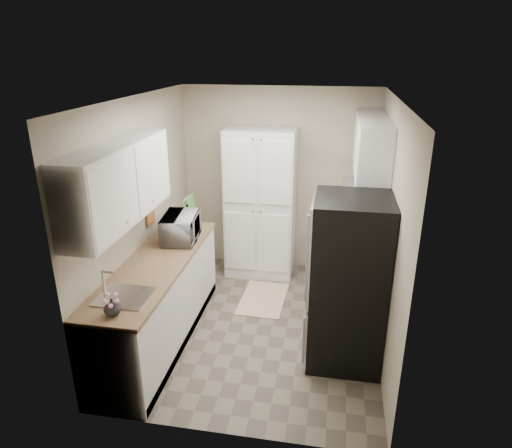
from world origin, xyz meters
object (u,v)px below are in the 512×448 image
(refrigerator, at_px, (348,283))
(electric_range, at_px, (348,278))
(pantry_cabinet, at_px, (261,204))
(toaster_oven, at_px, (357,207))
(wine_bottle, at_px, (188,217))
(microwave, at_px, (181,228))

(refrigerator, bearing_deg, electric_range, 87.52)
(pantry_cabinet, distance_m, toaster_oven, 1.26)
(refrigerator, xyz_separation_m, wine_bottle, (-1.89, 0.96, 0.20))
(toaster_oven, bearing_deg, wine_bottle, -146.23)
(refrigerator, bearing_deg, microwave, 163.16)
(pantry_cabinet, bearing_deg, refrigerator, -56.54)
(refrigerator, xyz_separation_m, toaster_oven, (0.12, 1.71, 0.19))
(electric_range, distance_m, microwave, 1.99)
(pantry_cabinet, height_order, electric_range, pantry_cabinet)
(pantry_cabinet, height_order, toaster_oven, pantry_cabinet)
(pantry_cabinet, xyz_separation_m, electric_range, (1.17, -0.93, -0.52))
(refrigerator, bearing_deg, pantry_cabinet, 123.46)
(electric_range, height_order, toaster_oven, toaster_oven)
(refrigerator, bearing_deg, toaster_oven, 85.95)
(refrigerator, distance_m, toaster_oven, 1.72)
(pantry_cabinet, xyz_separation_m, microwave, (-0.71, -1.17, 0.07))
(refrigerator, xyz_separation_m, microwave, (-1.85, 0.56, 0.22))
(microwave, xyz_separation_m, wine_bottle, (-0.04, 0.40, -0.02))
(microwave, bearing_deg, wine_bottle, -0.27)
(microwave, distance_m, toaster_oven, 2.28)
(pantry_cabinet, xyz_separation_m, toaster_oven, (1.26, -0.02, 0.04))
(wine_bottle, bearing_deg, microwave, -83.65)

